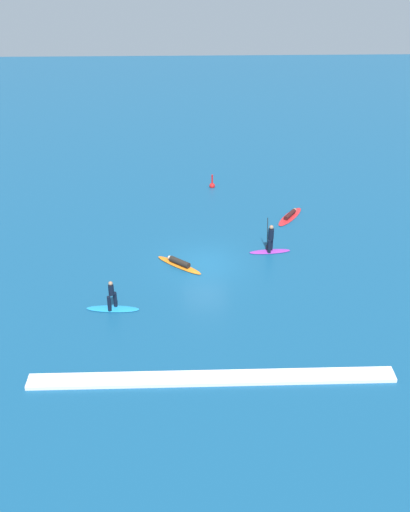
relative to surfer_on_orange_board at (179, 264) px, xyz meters
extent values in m
plane|color=navy|center=(1.52, 0.25, -0.16)|extent=(120.00, 120.00, 0.00)
ellipsoid|color=orange|center=(0.00, 0.00, -0.11)|extent=(2.85, 2.55, 0.10)
cylinder|color=black|center=(0.04, -0.03, 0.12)|extent=(1.27, 1.16, 0.35)
sphere|color=beige|center=(-0.57, 0.49, 0.14)|extent=(0.31, 0.31, 0.22)
ellipsoid|color=purple|center=(5.53, 1.49, -0.13)|extent=(2.57, 0.80, 0.07)
cylinder|color=black|center=(5.60, 1.65, 0.32)|extent=(0.23, 0.23, 0.82)
cylinder|color=black|center=(5.45, 1.33, 0.32)|extent=(0.23, 0.23, 0.82)
cylinder|color=black|center=(5.53, 1.49, 1.07)|extent=(0.38, 0.38, 0.68)
sphere|color=#A37556|center=(5.53, 1.49, 1.53)|extent=(0.27, 0.27, 0.25)
cylinder|color=black|center=(5.35, 1.75, 0.94)|extent=(0.08, 0.35, 2.05)
cube|color=black|center=(5.35, 1.75, -0.03)|extent=(0.08, 0.20, 0.32)
ellipsoid|color=#1E8CD1|center=(-3.42, -4.34, -0.12)|extent=(2.80, 0.82, 0.08)
cylinder|color=black|center=(-3.56, -4.52, 0.34)|extent=(0.20, 0.20, 0.85)
cylinder|color=black|center=(-3.29, -4.15, 0.34)|extent=(0.20, 0.20, 0.85)
cylinder|color=black|center=(-3.42, -4.34, 1.05)|extent=(0.30, 0.30, 0.57)
sphere|color=#A37556|center=(-3.42, -4.34, 1.44)|extent=(0.24, 0.24, 0.22)
ellipsoid|color=red|center=(7.50, 6.26, -0.12)|extent=(2.42, 3.16, 0.08)
cylinder|color=#381414|center=(7.47, 6.22, 0.06)|extent=(0.99, 1.31, 0.29)
sphere|color=#A37556|center=(7.91, 6.89, 0.08)|extent=(0.33, 0.33, 0.24)
sphere|color=red|center=(2.42, 11.58, -0.05)|extent=(0.43, 0.43, 0.43)
cylinder|color=red|center=(2.42, 11.58, 0.33)|extent=(0.12, 0.12, 0.99)
cube|color=white|center=(1.52, -9.91, -0.07)|extent=(16.22, 0.90, 0.18)
camera|label=1|loc=(0.58, -30.05, 17.69)|focal=41.86mm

